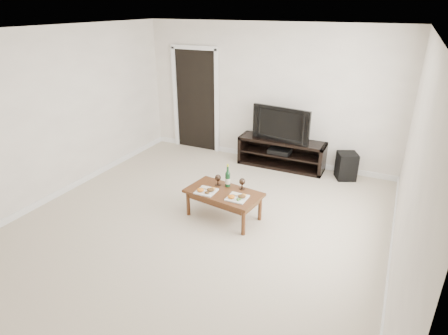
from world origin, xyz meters
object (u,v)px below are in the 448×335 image
television (283,123)px  subwoofer (346,166)px  coffee_table (224,204)px  media_console (281,153)px

television → subwoofer: bearing=7.9°
subwoofer → coffee_table: bearing=-147.5°
media_console → subwoofer: size_ratio=3.35×
media_console → subwoofer: bearing=-0.5°
television → subwoofer: (1.20, -0.01, -0.63)m
media_console → coffee_table: 2.15m
television → coffee_table: size_ratio=1.04×
media_console → subwoofer: 1.21m
subwoofer → media_console: bearing=155.1°
television → subwoofer: 1.36m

